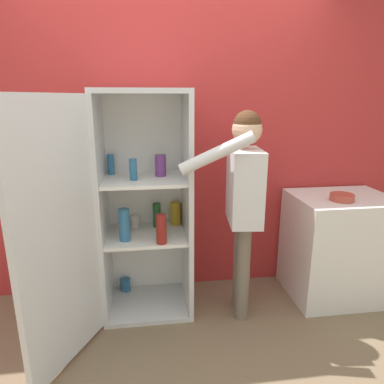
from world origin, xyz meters
TOP-DOWN VIEW (x-y plane):
  - ground_plane at (0.00, 0.00)m, footprint 12.00×12.00m
  - wall_back at (0.00, 0.98)m, footprint 7.00×0.06m
  - refrigerator at (-0.34, 0.56)m, footprint 1.02×1.16m
  - person at (0.49, 0.46)m, footprint 0.63×0.52m
  - counter at (1.39, 0.62)m, footprint 0.80×0.63m
  - bowl at (1.30, 0.51)m, footprint 0.18×0.18m

SIDE VIEW (x-z plane):
  - ground_plane at x=0.00m, z-range 0.00..0.00m
  - counter at x=1.39m, z-range 0.00..0.88m
  - refrigerator at x=-0.34m, z-range 0.00..1.71m
  - bowl at x=1.30m, z-range 0.88..0.93m
  - person at x=0.49m, z-range 0.22..1.80m
  - wall_back at x=0.00m, z-range 0.00..2.55m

